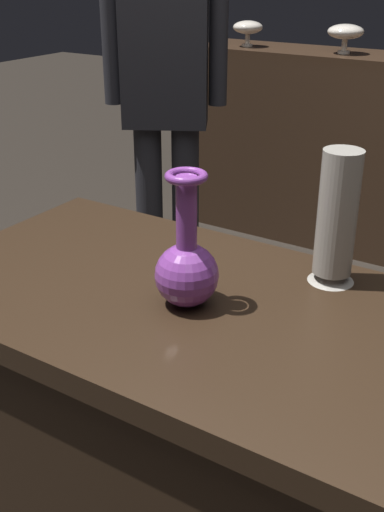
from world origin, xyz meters
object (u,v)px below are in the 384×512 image
shelf_vase_left (346,32)px  vase_centerpiece (187,265)px  visitor_near_left (165,83)px  vase_tall_behind (337,220)px  shelf_vase_far_left (248,28)px

shelf_vase_left → vase_centerpiece: bearing=-76.8°
shelf_vase_left → visitor_near_left: size_ratio=0.10×
vase_tall_behind → shelf_vase_far_left: (-1.23, 1.92, 0.15)m
vase_tall_behind → shelf_vase_left: bearing=110.2°
shelf_vase_left → visitor_near_left: 1.12m
vase_tall_behind → shelf_vase_left: size_ratio=1.63×
shelf_vase_far_left → shelf_vase_left: shelf_vase_left is taller
vase_centerpiece → shelf_vase_left: shelf_vase_left is taller
vase_centerpiece → shelf_vase_left: 2.25m
vase_tall_behind → vase_centerpiece: bearing=-129.6°
shelf_vase_far_left → visitor_near_left: visitor_near_left is taller
visitor_near_left → shelf_vase_far_left: bearing=-107.7°
vase_centerpiece → visitor_near_left: 1.38m
shelf_vase_far_left → visitor_near_left: size_ratio=0.09×
vase_centerpiece → vase_tall_behind: vase_tall_behind is taller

